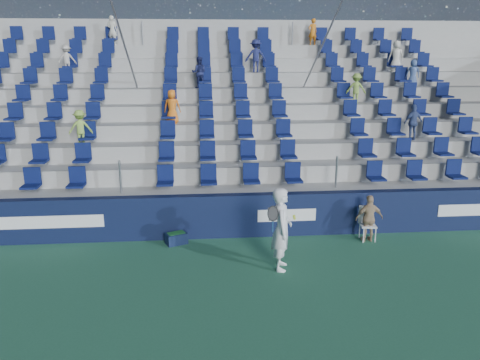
% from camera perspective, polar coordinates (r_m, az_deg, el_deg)
% --- Properties ---
extents(ground, '(70.00, 70.00, 0.00)m').
position_cam_1_polar(ground, '(10.19, 0.22, -13.49)').
color(ground, '#2D6A4B').
rests_on(ground, ground).
extents(sponsor_wall, '(24.00, 0.32, 1.20)m').
position_cam_1_polar(sponsor_wall, '(12.82, -1.01, -4.36)').
color(sponsor_wall, '#0F1738').
rests_on(sponsor_wall, ground).
extents(grandstand, '(24.00, 8.17, 6.63)m').
position_cam_1_polar(grandstand, '(17.38, -2.19, 6.06)').
color(grandstand, '#A4A49F').
rests_on(grandstand, ground).
extents(tennis_player, '(0.70, 0.79, 1.96)m').
position_cam_1_polar(tennis_player, '(10.86, 5.10, -5.97)').
color(tennis_player, white).
rests_on(tennis_player, ground).
extents(line_judge_chair, '(0.45, 0.46, 0.93)m').
position_cam_1_polar(line_judge_chair, '(13.12, 15.22, -4.79)').
color(line_judge_chair, white).
rests_on(line_judge_chair, ground).
extents(line_judge, '(0.76, 0.33, 1.28)m').
position_cam_1_polar(line_judge, '(12.95, 15.47, -4.53)').
color(line_judge, tan).
rests_on(line_judge, ground).
extents(ball_bin, '(0.64, 0.54, 0.31)m').
position_cam_1_polar(ball_bin, '(12.60, -7.77, -6.98)').
color(ball_bin, '#101B3C').
rests_on(ball_bin, ground).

